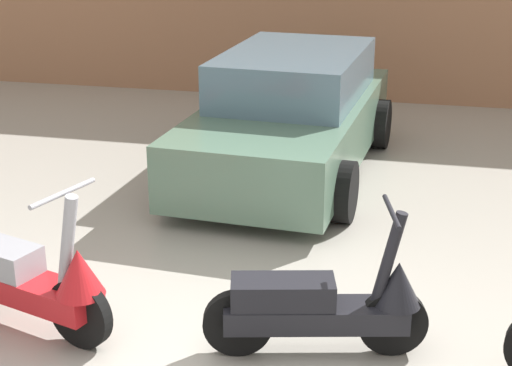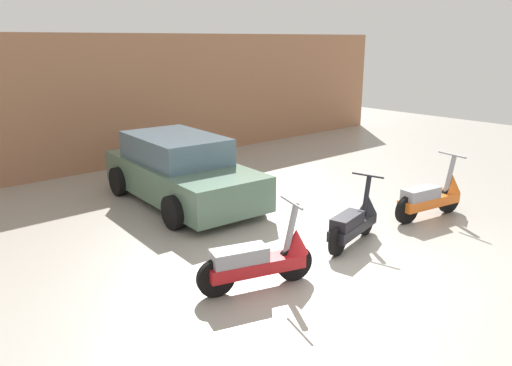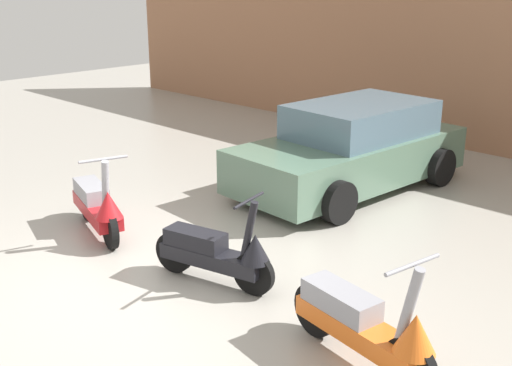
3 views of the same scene
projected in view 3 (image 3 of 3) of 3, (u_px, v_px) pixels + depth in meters
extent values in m
plane|color=#9E998E|center=(134.00, 285.00, 6.85)|extent=(28.00, 28.00, 0.00)
cube|color=#9E6B4C|center=(479.00, 62.00, 11.54)|extent=(19.60, 0.12, 3.26)
cylinder|color=black|center=(110.00, 229.00, 7.69)|extent=(0.50, 0.23, 0.50)
cylinder|color=black|center=(86.00, 201.00, 8.62)|extent=(0.50, 0.23, 0.50)
cube|color=#B2191E|center=(97.00, 210.00, 8.14)|extent=(1.33, 0.68, 0.17)
cube|color=gray|center=(91.00, 191.00, 8.27)|extent=(0.78, 0.50, 0.20)
cylinder|color=gray|center=(105.00, 188.00, 7.59)|extent=(0.24, 0.15, 0.71)
cylinder|color=gray|center=(103.00, 159.00, 7.48)|extent=(0.20, 0.56, 0.03)
cone|color=#B2191E|center=(108.00, 205.00, 7.58)|extent=(0.42, 0.42, 0.33)
cylinder|color=black|center=(254.00, 274.00, 6.59)|extent=(0.47, 0.18, 0.46)
cylinder|color=black|center=(174.00, 252.00, 7.09)|extent=(0.47, 0.18, 0.46)
cube|color=black|center=(212.00, 258.00, 6.82)|extent=(1.24, 0.55, 0.16)
cube|color=black|center=(195.00, 239.00, 6.88)|extent=(0.72, 0.42, 0.18)
cylinder|color=black|center=(249.00, 231.00, 6.47)|extent=(0.23, 0.13, 0.66)
cylinder|color=black|center=(249.00, 200.00, 6.37)|extent=(0.15, 0.53, 0.03)
cone|color=black|center=(255.00, 248.00, 6.49)|extent=(0.37, 0.37, 0.30)
cylinder|color=black|center=(315.00, 310.00, 5.85)|extent=(0.51, 0.17, 0.50)
cube|color=orange|center=(359.00, 330.00, 5.40)|extent=(1.35, 0.52, 0.18)
cube|color=gray|center=(341.00, 299.00, 5.52)|extent=(0.77, 0.41, 0.20)
cylinder|color=gray|center=(409.00, 307.00, 4.88)|extent=(0.24, 0.12, 0.71)
cylinder|color=gray|center=(413.00, 265.00, 4.76)|extent=(0.13, 0.58, 0.04)
cone|color=orange|center=(415.00, 334.00, 4.88)|extent=(0.39, 0.39, 0.33)
cube|color=#51705B|center=(349.00, 158.00, 9.74)|extent=(1.87, 3.96, 0.64)
cube|color=slate|center=(361.00, 119.00, 9.71)|extent=(1.56, 2.26, 0.51)
cylinder|color=black|center=(338.00, 202.00, 8.45)|extent=(0.24, 0.60, 0.59)
cylinder|color=black|center=(254.00, 174.00, 9.63)|extent=(0.24, 0.60, 0.59)
cylinder|color=black|center=(440.00, 167.00, 9.97)|extent=(0.24, 0.60, 0.59)
cylinder|color=black|center=(357.00, 146.00, 11.15)|extent=(0.24, 0.60, 0.59)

